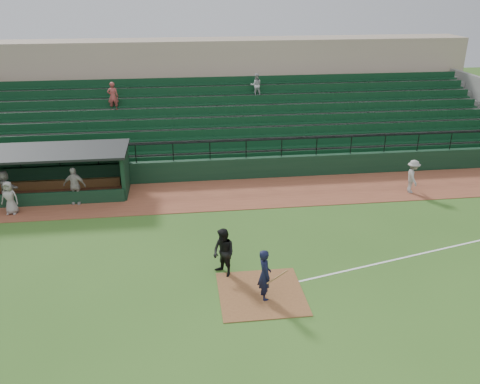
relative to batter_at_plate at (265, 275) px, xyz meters
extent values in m
plane|color=#30591C|center=(-0.06, 1.25, -0.95)|extent=(90.00, 90.00, 0.00)
cube|color=brown|center=(-0.06, 9.25, -0.94)|extent=(40.00, 4.00, 0.03)
cube|color=brown|center=(-0.06, 0.25, -0.94)|extent=(3.00, 3.00, 0.03)
cube|color=white|center=(7.94, 2.45, -0.95)|extent=(17.49, 4.44, 0.01)
cube|color=black|center=(-0.06, 11.45, -0.35)|extent=(36.00, 0.35, 1.20)
cylinder|color=black|center=(-0.06, 11.45, 1.25)|extent=(36.00, 0.06, 0.06)
cube|color=slate|center=(-0.06, 16.35, 0.85)|extent=(36.00, 9.00, 3.60)
cube|color=#0E331B|center=(-0.06, 15.85, 1.30)|extent=(34.56, 8.00, 4.05)
cube|color=tan|center=(-0.06, 22.85, 2.25)|extent=(38.00, 3.00, 6.40)
cube|color=slate|center=(-0.06, 20.85, 2.75)|extent=(36.00, 2.00, 0.20)
imported|color=#B7B7B7|center=(2.52, 18.15, 2.96)|extent=(0.74, 0.58, 1.52)
imported|color=#A23F3B|center=(-6.68, 17.15, 2.66)|extent=(0.67, 0.44, 1.83)
cube|color=black|center=(-9.81, 11.65, 0.20)|extent=(8.50, 0.20, 2.30)
cube|color=black|center=(-5.56, 10.35, 0.20)|extent=(0.20, 2.60, 2.30)
cube|color=black|center=(-9.81, 10.35, 1.41)|extent=(8.90, 3.20, 0.12)
cube|color=olive|center=(-9.81, 11.25, -0.70)|extent=(7.65, 0.40, 0.50)
cube|color=black|center=(-9.81, 9.00, -0.60)|extent=(8.50, 0.12, 0.70)
imported|color=black|center=(0.00, 0.00, 0.00)|extent=(0.55, 0.75, 1.91)
cylinder|color=olive|center=(0.40, -0.20, 0.00)|extent=(0.79, 0.34, 0.35)
imported|color=black|center=(-1.26, 1.66, 0.00)|extent=(1.13, 1.17, 1.91)
imported|color=gray|center=(9.24, 8.29, -0.04)|extent=(0.84, 1.24, 1.77)
imported|color=#ADA8A2|center=(-7.93, 9.04, 0.03)|extent=(1.19, 0.68, 1.91)
imported|color=gray|center=(-10.78, 8.23, -0.11)|extent=(0.86, 0.62, 1.63)
imported|color=#9A9690|center=(-11.36, 9.58, -0.07)|extent=(1.49, 1.45, 1.70)
camera|label=1|loc=(-2.67, -14.30, 9.31)|focal=37.02mm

